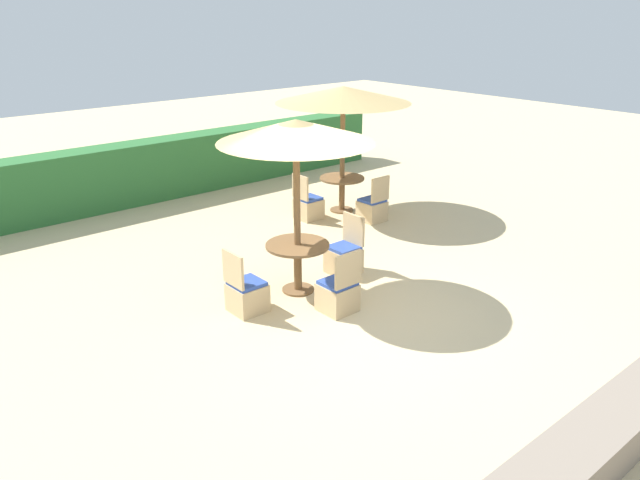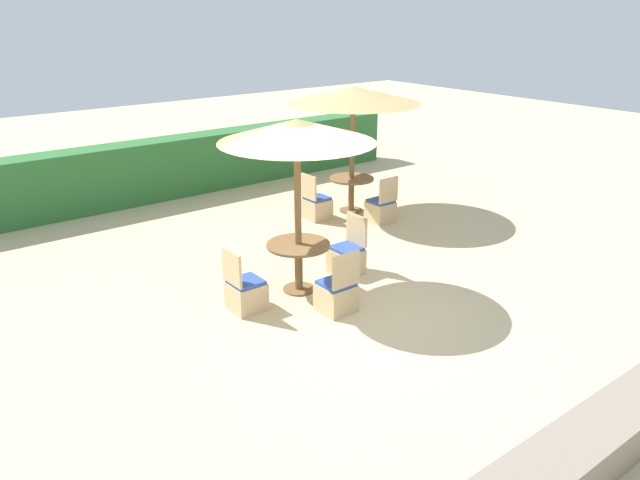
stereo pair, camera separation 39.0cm
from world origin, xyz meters
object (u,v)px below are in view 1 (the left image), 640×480
at_px(patio_chair_center_south, 338,294).
at_px(round_table_back_right, 342,186).
at_px(parasol_center, 296,132).
at_px(parasol_back_right, 343,95).
at_px(patio_chair_back_right_west, 308,206).
at_px(patio_chair_center_east, 344,257).
at_px(patio_chair_center_west, 246,294).
at_px(patio_chair_back_right_south, 373,208).
at_px(round_table_center, 298,256).

relative_size(patio_chair_center_south, round_table_back_right, 1.02).
bearing_deg(parasol_center, parasol_back_right, 37.87).
relative_size(patio_chair_center_south, parasol_back_right, 0.35).
bearing_deg(round_table_back_right, patio_chair_back_right_west, 176.34).
height_order(parasol_center, patio_chair_center_east, parasol_center).
height_order(parasol_back_right, round_table_back_right, parasol_back_right).
height_order(parasol_center, patio_chair_back_right_west, parasol_center).
height_order(patio_chair_center_east, patio_chair_center_west, same).
height_order(patio_chair_center_east, patio_chair_back_right_west, same).
relative_size(parasol_back_right, patio_chair_back_right_south, 2.88).
relative_size(patio_chair_center_west, round_table_back_right, 1.02).
height_order(parasol_back_right, patio_chair_back_right_south, parasol_back_right).
height_order(patio_chair_center_east, round_table_back_right, patio_chair_center_east).
bearing_deg(round_table_center, patio_chair_back_right_west, 47.78).
distance_m(patio_chair_center_east, parasol_back_right, 3.81).
xyz_separation_m(patio_chair_center_east, patio_chair_center_west, (-1.96, -0.11, 0.00)).
distance_m(round_table_center, round_table_back_right, 3.94).
bearing_deg(patio_chair_center_west, round_table_back_right, 121.27).
relative_size(parasol_center, round_table_back_right, 2.82).
xyz_separation_m(patio_chair_center_south, patio_chair_back_right_south, (3.12, 2.43, 0.00)).
height_order(patio_chair_back_right_west, patio_chair_back_right_south, same).
height_order(round_table_back_right, patio_chair_back_right_west, patio_chair_back_right_west).
bearing_deg(patio_chair_back_right_west, parasol_back_right, 86.34).
height_order(patio_chair_center_east, patio_chair_back_right_south, same).
relative_size(parasol_center, round_table_center, 2.73).
distance_m(parasol_center, patio_chair_center_east, 2.35).
bearing_deg(parasol_center, patio_chair_center_west, -176.53).
distance_m(patio_chair_back_right_west, patio_chair_back_right_south, 1.29).
bearing_deg(round_table_back_right, patio_chair_center_east, -131.83).
relative_size(patio_chair_center_west, patio_chair_center_south, 1.00).
bearing_deg(patio_chair_back_right_west, round_table_back_right, 86.34).
height_order(patio_chair_center_west, patio_chair_center_south, same).
xyz_separation_m(parasol_center, patio_chair_center_east, (0.99, 0.05, -2.13)).
xyz_separation_m(patio_chair_back_right_west, patio_chair_back_right_south, (0.88, -0.93, 0.00)).
bearing_deg(parasol_center, round_table_center, -72.65).
relative_size(patio_chair_center_east, patio_chair_center_south, 1.00).
distance_m(round_table_center, parasol_back_right, 4.34).
relative_size(parasol_center, patio_chair_center_south, 2.76).
xyz_separation_m(patio_chair_center_east, patio_chair_back_right_west, (1.26, 2.42, 0.00)).
relative_size(round_table_back_right, patio_chair_back_right_west, 0.98).
bearing_deg(patio_chair_back_right_west, patio_chair_back_right_south, 43.49).
bearing_deg(parasol_center, patio_chair_back_right_west, 47.78).
bearing_deg(patio_chair_back_right_south, parasol_center, -153.78).
bearing_deg(parasol_back_right, patio_chair_center_west, -148.73).
relative_size(parasol_center, patio_chair_center_west, 2.76).
bearing_deg(patio_chair_center_west, patio_chair_back_right_south, 111.33).
bearing_deg(parasol_center, patio_chair_center_east, 2.87).
distance_m(parasol_center, patio_chair_center_south, 2.31).
xyz_separation_m(patio_chair_center_west, round_table_back_right, (4.08, 2.48, 0.27)).
relative_size(parasol_back_right, patio_chair_back_right_west, 2.88).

